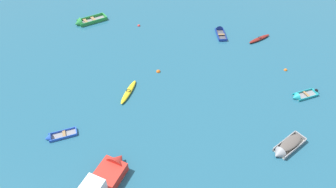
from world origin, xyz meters
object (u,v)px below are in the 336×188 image
(motor_launch_red_midfield_right, at_px, (101,185))
(mooring_buoy_midfield, at_px, (158,72))
(rowboat_blue_cluster_outer, at_px, (54,137))
(rowboat_green_near_camera, at_px, (84,22))
(kayak_maroon_far_right, at_px, (259,39))
(rowboat_turquoise_back_row_center, at_px, (299,96))
(kayak_yellow_near_left, at_px, (129,92))
(rowboat_deep_blue_cluster_inner, at_px, (220,31))
(rowboat_grey_far_back, at_px, (286,147))
(mooring_buoy_between_boats_right, at_px, (139,26))
(mooring_buoy_between_boats_left, at_px, (285,70))

(motor_launch_red_midfield_right, bearing_deg, mooring_buoy_midfield, 82.10)
(rowboat_blue_cluster_outer, bearing_deg, mooring_buoy_midfield, 53.83)
(rowboat_green_near_camera, bearing_deg, kayak_maroon_far_right, -2.87)
(rowboat_turquoise_back_row_center, xyz_separation_m, mooring_buoy_midfield, (-14.61, 2.30, -0.12))
(rowboat_green_near_camera, bearing_deg, motor_launch_red_midfield_right, -67.62)
(kayak_yellow_near_left, distance_m, rowboat_turquoise_back_row_center, 17.14)
(motor_launch_red_midfield_right, bearing_deg, rowboat_green_near_camera, 112.38)
(rowboat_turquoise_back_row_center, height_order, rowboat_deep_blue_cluster_inner, rowboat_deep_blue_cluster_inner)
(rowboat_grey_far_back, relative_size, rowboat_blue_cluster_outer, 1.18)
(motor_launch_red_midfield_right, height_order, mooring_buoy_midfield, motor_launch_red_midfield_right)
(motor_launch_red_midfield_right, xyz_separation_m, kayak_maroon_far_right, (13.78, 22.67, -0.45))
(mooring_buoy_midfield, bearing_deg, rowboat_grey_far_back, -36.77)
(rowboat_green_near_camera, distance_m, rowboat_deep_blue_cluster_inner, 18.59)
(rowboat_blue_cluster_outer, bearing_deg, rowboat_green_near_camera, 102.30)
(motor_launch_red_midfield_right, distance_m, rowboat_green_near_camera, 25.80)
(motor_launch_red_midfield_right, height_order, rowboat_green_near_camera, motor_launch_red_midfield_right)
(rowboat_green_near_camera, height_order, rowboat_deep_blue_cluster_inner, rowboat_green_near_camera)
(mooring_buoy_between_boats_right, bearing_deg, kayak_yellow_near_left, -82.70)
(rowboat_blue_cluster_outer, distance_m, rowboat_green_near_camera, 20.13)
(rowboat_grey_far_back, height_order, kayak_maroon_far_right, rowboat_grey_far_back)
(rowboat_turquoise_back_row_center, bearing_deg, rowboat_blue_cluster_outer, -160.09)
(rowboat_grey_far_back, xyz_separation_m, kayak_yellow_near_left, (-14.58, 5.21, -0.14))
(mooring_buoy_between_boats_left, relative_size, mooring_buoy_midfield, 0.83)
(rowboat_blue_cluster_outer, relative_size, mooring_buoy_between_boats_right, 6.92)
(rowboat_blue_cluster_outer, xyz_separation_m, rowboat_green_near_camera, (-4.29, 19.67, 0.10))
(kayak_maroon_far_right, bearing_deg, motor_launch_red_midfield_right, -121.29)
(kayak_maroon_far_right, bearing_deg, rowboat_blue_cluster_outer, -136.25)
(kayak_maroon_far_right, bearing_deg, mooring_buoy_between_boats_right, 174.54)
(rowboat_grey_far_back, xyz_separation_m, mooring_buoy_midfield, (-12.12, 9.06, -0.30))
(rowboat_green_near_camera, xyz_separation_m, mooring_buoy_midfield, (11.83, -9.35, -0.22))
(kayak_yellow_near_left, height_order, rowboat_turquoise_back_row_center, rowboat_turquoise_back_row_center)
(rowboat_green_near_camera, xyz_separation_m, kayak_maroon_far_right, (23.60, -1.18, -0.05))
(mooring_buoy_between_boats_right, height_order, mooring_buoy_midfield, mooring_buoy_midfield)
(mooring_buoy_between_boats_left, distance_m, mooring_buoy_midfield, 14.17)
(rowboat_deep_blue_cluster_inner, relative_size, mooring_buoy_midfield, 7.44)
(rowboat_deep_blue_cluster_inner, height_order, mooring_buoy_between_boats_left, rowboat_deep_blue_cluster_inner)
(kayak_maroon_far_right, distance_m, rowboat_deep_blue_cluster_inner, 5.19)
(motor_launch_red_midfield_right, distance_m, kayak_yellow_near_left, 10.68)
(rowboat_grey_far_back, xyz_separation_m, rowboat_blue_cluster_outer, (-19.66, -1.26, -0.19))
(motor_launch_red_midfield_right, xyz_separation_m, rowboat_blue_cluster_outer, (-5.53, 4.19, -0.50))
(mooring_buoy_between_boats_left, bearing_deg, mooring_buoy_between_boats_right, 157.32)
(rowboat_grey_far_back, height_order, mooring_buoy_midfield, rowboat_grey_far_back)
(kayak_maroon_far_right, bearing_deg, mooring_buoy_between_boats_left, -69.70)
(rowboat_grey_far_back, distance_m, kayak_yellow_near_left, 15.48)
(motor_launch_red_midfield_right, relative_size, mooring_buoy_between_boats_left, 16.68)
(rowboat_turquoise_back_row_center, bearing_deg, motor_launch_red_midfield_right, -143.70)
(motor_launch_red_midfield_right, bearing_deg, rowboat_deep_blue_cluster_inner, 69.94)
(rowboat_turquoise_back_row_center, relative_size, mooring_buoy_midfield, 6.13)
(rowboat_grey_far_back, bearing_deg, rowboat_blue_cluster_outer, -176.32)
(rowboat_deep_blue_cluster_inner, distance_m, mooring_buoy_midfield, 11.67)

